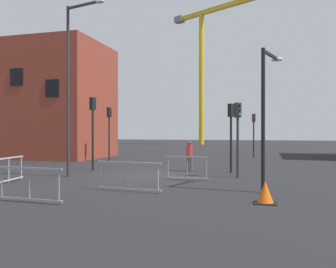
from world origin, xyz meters
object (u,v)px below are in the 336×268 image
(traffic_light_verge, at_px, (109,125))
(traffic_cone_orange, at_px, (265,193))
(traffic_light_island, at_px, (93,122))
(pedestrian_walking, at_px, (189,154))
(streetlamp_short, at_px, (266,104))
(construction_crane, at_px, (203,56))
(streetlamp_tall, at_px, (72,76))
(traffic_light_far, at_px, (254,128))
(traffic_light_median, at_px, (238,127))
(traffic_light_near, at_px, (231,126))

(traffic_light_verge, xyz_separation_m, traffic_cone_orange, (11.02, -12.72, -2.36))
(traffic_light_island, xyz_separation_m, pedestrian_walking, (5.38, 0.90, -1.78))
(streetlamp_short, bearing_deg, construction_crane, 102.39)
(streetlamp_tall, height_order, traffic_light_far, streetlamp_tall)
(traffic_cone_orange, bearing_deg, traffic_light_island, 143.32)
(traffic_light_verge, bearing_deg, streetlamp_short, -43.49)
(construction_crane, relative_size, streetlamp_tall, 2.85)
(traffic_light_median, xyz_separation_m, pedestrian_walking, (-2.76, 2.03, -1.43))
(traffic_light_near, bearing_deg, construction_crane, 101.70)
(streetlamp_short, bearing_deg, traffic_light_near, 107.35)
(construction_crane, xyz_separation_m, traffic_cone_orange, (10.42, -49.81, -15.13))
(construction_crane, relative_size, traffic_light_near, 6.40)
(pedestrian_walking, bearing_deg, traffic_light_far, 75.43)
(streetlamp_tall, xyz_separation_m, traffic_light_island, (-0.44, 2.96, -2.11))
(traffic_light_verge, height_order, traffic_cone_orange, traffic_light_verge)
(traffic_light_median, relative_size, traffic_light_near, 0.97)
(traffic_light_verge, bearing_deg, traffic_light_far, 34.68)
(streetlamp_tall, height_order, streetlamp_short, streetlamp_tall)
(traffic_light_near, xyz_separation_m, traffic_cone_orange, (1.75, -7.90, -2.17))
(traffic_light_island, distance_m, traffic_cone_orange, 11.95)
(pedestrian_walking, distance_m, traffic_cone_orange, 8.87)
(construction_crane, relative_size, pedestrian_walking, 13.98)
(construction_crane, bearing_deg, traffic_cone_orange, -78.18)
(traffic_light_island, relative_size, pedestrian_walking, 2.45)
(traffic_light_island, distance_m, traffic_light_near, 7.69)
(streetlamp_short, bearing_deg, traffic_cone_orange, -90.62)
(streetlamp_short, distance_m, traffic_light_far, 17.51)
(pedestrian_walking, bearing_deg, traffic_light_island, -170.50)
(construction_crane, bearing_deg, streetlamp_tall, -88.14)
(streetlamp_short, distance_m, traffic_light_island, 10.54)
(traffic_light_far, bearing_deg, traffic_light_island, -123.60)
(streetlamp_tall, distance_m, traffic_cone_orange, 10.81)
(traffic_light_verge, relative_size, traffic_light_near, 1.08)
(streetlamp_tall, xyz_separation_m, pedestrian_walking, (4.93, 3.86, -3.88))
(traffic_light_verge, height_order, traffic_light_near, traffic_light_verge)
(streetlamp_tall, bearing_deg, traffic_cone_orange, -24.28)
(traffic_light_median, distance_m, pedestrian_walking, 3.71)
(traffic_light_far, bearing_deg, construction_crane, 107.51)
(traffic_light_median, bearing_deg, traffic_light_verge, 144.94)
(traffic_light_island, bearing_deg, traffic_light_median, -7.89)
(traffic_light_near, bearing_deg, traffic_light_far, 86.05)
(streetlamp_tall, distance_m, traffic_light_near, 8.51)
(traffic_light_median, distance_m, traffic_cone_orange, 6.35)
(construction_crane, distance_m, streetlamp_tall, 47.01)
(streetlamp_tall, xyz_separation_m, traffic_light_median, (7.69, 1.83, -2.45))
(traffic_light_median, xyz_separation_m, traffic_light_verge, (-9.78, 6.86, 0.26))
(streetlamp_tall, distance_m, traffic_light_median, 8.28)
(streetlamp_tall, distance_m, traffic_light_island, 3.66)
(traffic_light_verge, distance_m, traffic_light_near, 10.46)
(traffic_light_median, distance_m, traffic_light_near, 2.11)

